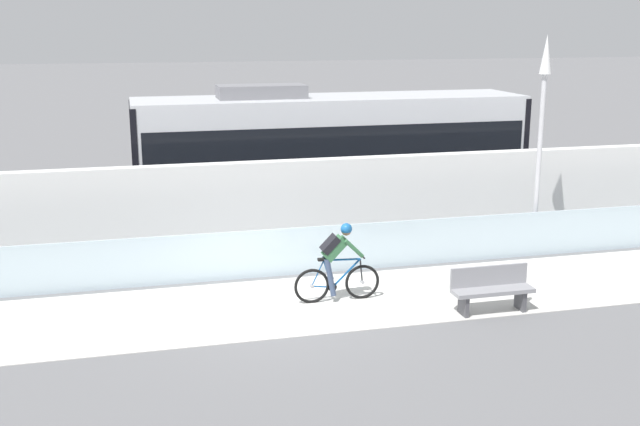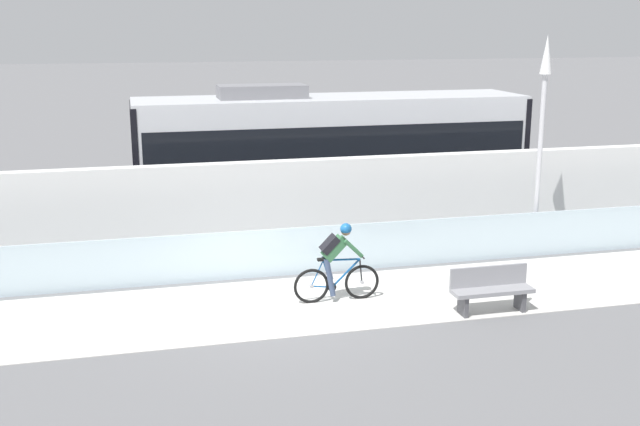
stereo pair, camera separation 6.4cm
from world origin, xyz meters
name	(u,v)px [view 2 (the right image)]	position (x,y,z in m)	size (l,w,h in m)	color
ground_plane	(279,306)	(0.00, 0.00, 0.00)	(200.00, 200.00, 0.00)	slate
bike_path_deck	(279,306)	(0.00, 0.00, 0.01)	(32.00, 3.20, 0.01)	silver
glass_parapet	(263,254)	(0.00, 1.85, 0.54)	(32.00, 0.05, 1.08)	silver
concrete_barrier_wall	(249,209)	(0.00, 3.65, 1.13)	(32.00, 0.36, 2.26)	white
tram_rail_near	(237,228)	(0.00, 6.13, 0.00)	(32.00, 0.08, 0.01)	#595654
tram_rail_far	(230,215)	(0.00, 7.57, 0.00)	(32.00, 0.08, 0.01)	#595654
tram	(331,151)	(2.86, 6.85, 1.89)	(11.06, 2.54, 3.81)	silver
cyclist_on_bike	(337,263)	(1.18, 0.00, 0.80)	(1.77, 0.58, 1.61)	black
lamp_post_antenna	(542,118)	(6.75, 2.15, 3.29)	(0.28, 0.28, 5.20)	gray
bench	(491,288)	(3.92, -1.29, 0.48)	(1.60, 0.45, 0.89)	gray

